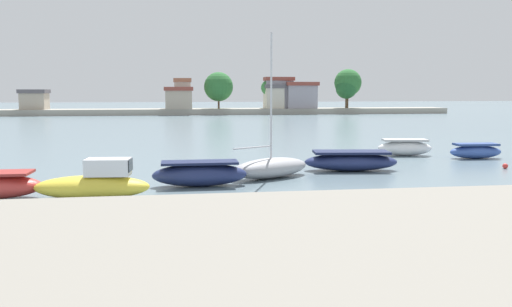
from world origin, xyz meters
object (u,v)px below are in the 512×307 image
(moored_boat_4, at_px, (271,167))
(moored_boat_7, at_px, (476,151))
(moored_boat_5, at_px, (351,161))
(moored_boat_2, at_px, (95,184))
(moored_boat_6, at_px, (405,148))
(mooring_buoy_0, at_px, (505,166))
(moored_boat_3, at_px, (200,174))

(moored_boat_4, relative_size, moored_boat_7, 2.07)
(moored_boat_4, height_order, moored_boat_5, moored_boat_4)
(moored_boat_5, height_order, moored_boat_7, moored_boat_5)
(moored_boat_2, height_order, moored_boat_5, moored_boat_2)
(moored_boat_4, distance_m, moored_boat_6, 13.49)
(moored_boat_2, relative_size, moored_boat_6, 1.25)
(mooring_buoy_0, bearing_deg, moored_boat_3, -170.35)
(moored_boat_4, distance_m, mooring_buoy_0, 14.16)
(moored_boat_6, distance_m, moored_boat_7, 4.61)
(moored_boat_2, relative_size, mooring_buoy_0, 15.80)
(moored_boat_3, distance_m, moored_boat_4, 4.21)
(moored_boat_4, bearing_deg, mooring_buoy_0, -25.28)
(moored_boat_2, xyz_separation_m, moored_boat_4, (8.26, 4.18, -0.07))
(moored_boat_6, relative_size, mooring_buoy_0, 12.62)
(moored_boat_2, relative_size, moored_boat_3, 1.10)
(mooring_buoy_0, bearing_deg, moored_boat_6, 115.21)
(moored_boat_6, relative_size, moored_boat_7, 1.10)
(moored_boat_2, height_order, moored_boat_7, moored_boat_2)
(moored_boat_4, xyz_separation_m, mooring_buoy_0, (14.10, 1.15, -0.39))
(mooring_buoy_0, bearing_deg, moored_boat_2, -166.59)
(moored_boat_5, bearing_deg, moored_boat_7, 28.95)
(moored_boat_4, height_order, moored_boat_6, moored_boat_4)
(moored_boat_4, height_order, mooring_buoy_0, moored_boat_4)
(moored_boat_2, bearing_deg, moored_boat_5, 29.35)
(moored_boat_2, distance_m, moored_boat_5, 14.48)
(moored_boat_2, xyz_separation_m, moored_boat_6, (19.18, 12.09, -0.06))
(moored_boat_3, bearing_deg, moored_boat_7, 22.20)
(mooring_buoy_0, bearing_deg, moored_boat_7, 79.08)
(moored_boat_3, relative_size, mooring_buoy_0, 14.41)
(moored_boat_5, distance_m, moored_boat_7, 10.81)
(moored_boat_4, relative_size, moored_boat_6, 1.89)
(moored_boat_5, height_order, mooring_buoy_0, moored_boat_5)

